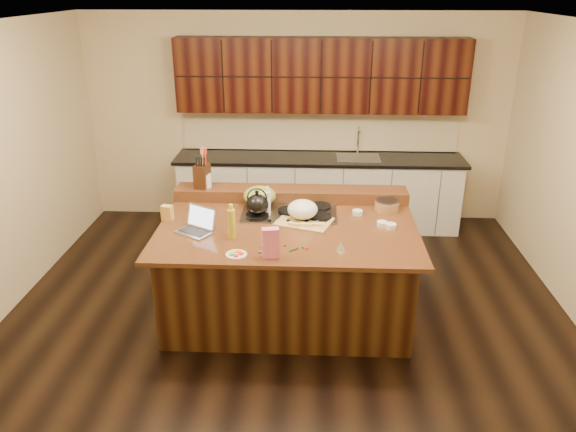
{
  "coord_description": "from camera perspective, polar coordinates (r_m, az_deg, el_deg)",
  "views": [
    {
      "loc": [
        0.23,
        -4.77,
        3.02
      ],
      "look_at": [
        0.0,
        0.05,
        1.0
      ],
      "focal_mm": 35.0,
      "sensor_mm": 36.0,
      "label": 1
    }
  ],
  "objects": [
    {
      "name": "ramekin_a",
      "position": [
        5.28,
        9.54,
        -0.79
      ],
      "size": [
        0.11,
        0.11,
        0.04
      ],
      "primitive_type": "cylinder",
      "rotation": [
        0.0,
        0.0,
        -0.09
      ],
      "color": "white",
      "rests_on": "island"
    },
    {
      "name": "island",
      "position": [
        5.41,
        -0.03,
        -5.44
      ],
      "size": [
        2.4,
        1.6,
        0.92
      ],
      "color": "black",
      "rests_on": "ground"
    },
    {
      "name": "room",
      "position": [
        5.06,
        -0.03,
        3.44
      ],
      "size": [
        5.52,
        5.02,
        2.72
      ],
      "color": "black",
      "rests_on": "ground"
    },
    {
      "name": "gumdrop_6",
      "position": [
        4.79,
        -2.7,
        -3.19
      ],
      "size": [
        0.02,
        0.02,
        0.02
      ],
      "primitive_type": "ellipsoid",
      "color": "red",
      "rests_on": "island"
    },
    {
      "name": "kitchen_timer",
      "position": [
        4.77,
        5.39,
        -3.03
      ],
      "size": [
        0.09,
        0.09,
        0.07
      ],
      "primitive_type": "cone",
      "rotation": [
        0.0,
        0.0,
        0.09
      ],
      "color": "silver",
      "rests_on": "island"
    },
    {
      "name": "laptop",
      "position": [
        5.15,
        -9.19,
        -0.92
      ],
      "size": [
        0.4,
        0.38,
        0.22
      ],
      "rotation": [
        0.0,
        0.0,
        -0.54
      ],
      "color": "#B7B7BC",
      "rests_on": "island"
    },
    {
      "name": "gumdrop_3",
      "position": [
        4.79,
        1.53,
        -3.19
      ],
      "size": [
        0.02,
        0.02,
        0.02
      ],
      "primitive_type": "ellipsoid",
      "color": "#198C26",
      "rests_on": "island"
    },
    {
      "name": "kettle",
      "position": [
        5.34,
        -3.16,
        1.18
      ],
      "size": [
        0.26,
        0.26,
        0.2
      ],
      "primitive_type": "ellipsoid",
      "rotation": [
        0.0,
        0.0,
        -0.19
      ],
      "color": "black",
      "rests_on": "cooktop"
    },
    {
      "name": "gumdrop_7",
      "position": [
        4.77,
        0.91,
        -3.25
      ],
      "size": [
        0.02,
        0.02,
        0.02
      ],
      "primitive_type": "ellipsoid",
      "color": "#198C26",
      "rests_on": "island"
    },
    {
      "name": "back_ledge",
      "position": [
        5.84,
        0.31,
        2.28
      ],
      "size": [
        2.4,
        0.3,
        0.12
      ],
      "primitive_type": "cube",
      "color": "black",
      "rests_on": "island"
    },
    {
      "name": "gumdrop_8",
      "position": [
        4.76,
        1.93,
        -3.33
      ],
      "size": [
        0.02,
        0.02,
        0.02
      ],
      "primitive_type": "ellipsoid",
      "color": "red",
      "rests_on": "island"
    },
    {
      "name": "back_counter",
      "position": [
        7.29,
        3.21,
        6.44
      ],
      "size": [
        3.7,
        0.66,
        2.4
      ],
      "color": "silver",
      "rests_on": "ground"
    },
    {
      "name": "gumdrop_4",
      "position": [
        4.79,
        -1.81,
        -3.15
      ],
      "size": [
        0.02,
        0.02,
        0.02
      ],
      "primitive_type": "ellipsoid",
      "color": "red",
      "rests_on": "island"
    },
    {
      "name": "knife_block",
      "position": [
        5.89,
        -8.71,
        4.06
      ],
      "size": [
        0.16,
        0.22,
        0.25
      ],
      "primitive_type": "cube",
      "rotation": [
        0.0,
        0.0,
        -0.19
      ],
      "color": "black",
      "rests_on": "back_ledge"
    },
    {
      "name": "gumdrop_2",
      "position": [
        4.82,
        -0.33,
        -3.0
      ],
      "size": [
        0.02,
        0.02,
        0.02
      ],
      "primitive_type": "ellipsoid",
      "color": "red",
      "rests_on": "island"
    },
    {
      "name": "gumdrop_0",
      "position": [
        4.75,
        0.78,
        -3.36
      ],
      "size": [
        0.02,
        0.02,
        0.02
      ],
      "primitive_type": "ellipsoid",
      "color": "red",
      "rests_on": "island"
    },
    {
      "name": "gumdrop_5",
      "position": [
        4.74,
        0.53,
        -3.43
      ],
      "size": [
        0.02,
        0.02,
        0.02
      ],
      "primitive_type": "ellipsoid",
      "color": "#198C26",
      "rests_on": "island"
    },
    {
      "name": "gumdrop_9",
      "position": [
        4.72,
        0.24,
        -3.54
      ],
      "size": [
        0.02,
        0.02,
        0.02
      ],
      "primitive_type": "ellipsoid",
      "color": "#198C26",
      "rests_on": "island"
    },
    {
      "name": "package_box",
      "position": [
        5.44,
        -12.17,
        0.31
      ],
      "size": [
        0.12,
        0.09,
        0.14
      ],
      "primitive_type": "cube",
      "rotation": [
        0.0,
        0.0,
        -0.23
      ],
      "color": "gold",
      "rests_on": "island"
    },
    {
      "name": "vinegar_bottle",
      "position": [
        5.4,
        -2.1,
        1.25
      ],
      "size": [
        0.06,
        0.06,
        0.25
      ],
      "primitive_type": "cylinder",
      "rotation": [
        0.0,
        0.0,
        0.0
      ],
      "color": "silver",
      "rests_on": "island"
    },
    {
      "name": "utensil_crock",
      "position": [
        5.9,
        -8.36,
        3.58
      ],
      "size": [
        0.16,
        0.16,
        0.14
      ],
      "primitive_type": "cylinder",
      "rotation": [
        0.0,
        0.0,
        -0.39
      ],
      "color": "white",
      "rests_on": "back_ledge"
    },
    {
      "name": "ramekin_b",
      "position": [
        5.25,
        10.4,
        -1.01
      ],
      "size": [
        0.13,
        0.13,
        0.04
      ],
      "primitive_type": "cylinder",
      "rotation": [
        0.0,
        0.0,
        0.41
      ],
      "color": "white",
      "rests_on": "island"
    },
    {
      "name": "oil_bottle",
      "position": [
        4.94,
        -5.76,
        -0.81
      ],
      "size": [
        0.07,
        0.07,
        0.27
      ],
      "primitive_type": "cylinder",
      "rotation": [
        0.0,
        0.0,
        0.0
      ],
      "color": "gold",
      "rests_on": "island"
    },
    {
      "name": "pink_bag",
      "position": [
        4.59,
        -1.79,
        -2.74
      ],
      "size": [
        0.15,
        0.1,
        0.26
      ],
      "primitive_type": "cube",
      "rotation": [
        0.0,
        0.0,
        0.18
      ],
      "color": "pink",
      "rests_on": "island"
    },
    {
      "name": "gumdrop_1",
      "position": [
        4.7,
        -2.87,
        -3.69
      ],
      "size": [
        0.02,
        0.02,
        0.02
      ],
      "primitive_type": "ellipsoid",
      "color": "#198C26",
      "rests_on": "island"
    },
    {
      "name": "ramekin_c",
      "position": [
        5.5,
        7.08,
        0.36
      ],
      "size": [
        0.13,
        0.13,
        0.04
      ],
      "primitive_type": "cylinder",
      "rotation": [
        0.0,
        0.0,
        -0.41
      ],
      "color": "white",
      "rests_on": "island"
    },
    {
      "name": "cooktop",
      "position": [
        5.49,
        0.13,
        0.38
      ],
      "size": [
        0.92,
        0.52,
        0.05
      ],
      "color": "gray",
      "rests_on": "island"
    },
    {
      "name": "strainer_bowl",
      "position": [
        5.64,
        10.0,
        0.98
      ],
      "size": [
        0.3,
        0.3,
        0.09
      ],
      "primitive_type": "cylinder",
      "rotation": [
        0.0,
        0.0,
        0.29
      ],
      "color": "#996B3F",
      "rests_on": "island"
    },
    {
      "name": "candy_plate",
      "position": [
        4.69,
        -5.27,
        -3.92
      ],
      "size": [
        0.24,
        0.24,
        0.01
      ],
      "primitive_type": "cylinder",
      "rotation": [
        0.0,
        0.0,
        -0.43
      ],
      "color": "white",
      "rests_on": "island"
    },
    {
      "name": "wooden_tray",
      "position": [
        5.29,
        1.53,
        0.39
      ],
      "size": [
        0.59,
        0.5,
        0.2
      ],
      "rotation": [
        0.0,
        0.0,
        -0.33
      ],
      "color": "tan",
      "rests_on": "island"
    },
    {
      "name": "green_bowl",
      "position": [
        5.58,
        -2.89,
        2.07
      ],
      "size": [
        0.43,
        0.43,
        0.18
      ],
      "primitive_type": "ellipsoid",
      "rotation": [
        0.0,
        0.0,
        -0.41
      ],
      "color": "olive",
      "rests_on": "cooktop"
    }
  ]
}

